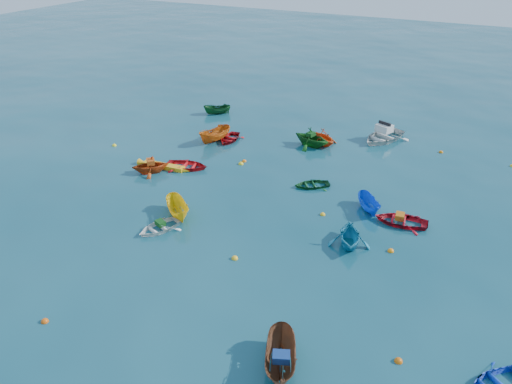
% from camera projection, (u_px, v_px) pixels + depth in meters
% --- Properties ---
extents(ground, '(160.00, 160.00, 0.00)m').
position_uv_depth(ground, '(217.00, 235.00, 28.86)').
color(ground, '#0A3E4E').
rests_on(ground, ground).
extents(dinghy_white_near, '(2.76, 3.19, 0.56)m').
position_uv_depth(dinghy_white_near, '(159.00, 230.00, 29.32)').
color(dinghy_white_near, white).
rests_on(dinghy_white_near, ground).
extents(sampan_brown_mid, '(2.46, 3.59, 1.30)m').
position_uv_depth(sampan_brown_mid, '(281.00, 369.00, 20.13)').
color(sampan_brown_mid, brown).
rests_on(sampan_brown_mid, ground).
extents(dinghy_orange_w, '(3.41, 3.38, 1.36)m').
position_uv_depth(dinghy_orange_w, '(151.00, 172.00, 36.08)').
color(dinghy_orange_w, '#C14112').
rests_on(dinghy_orange_w, ground).
extents(sampan_yellow_mid, '(3.01, 2.86, 1.17)m').
position_uv_depth(sampan_yellow_mid, '(179.00, 216.00, 30.72)').
color(sampan_yellow_mid, yellow).
rests_on(sampan_yellow_mid, ground).
extents(dinghy_green_e, '(3.00, 2.84, 0.51)m').
position_uv_depth(dinghy_green_e, '(312.00, 186.00, 34.15)').
color(dinghy_green_e, '#135124').
rests_on(dinghy_green_e, ground).
extents(dinghy_cyan_se, '(3.21, 3.43, 1.46)m').
position_uv_depth(dinghy_cyan_se, '(349.00, 244.00, 27.96)').
color(dinghy_cyan_se, teal).
rests_on(dinghy_cyan_se, ground).
extents(dinghy_red_nw, '(3.53, 2.87, 0.64)m').
position_uv_depth(dinghy_red_nw, '(187.00, 168.00, 36.72)').
color(dinghy_red_nw, red).
rests_on(dinghy_red_nw, ground).
extents(sampan_orange_n, '(2.08, 3.51, 1.28)m').
position_uv_depth(sampan_orange_n, '(215.00, 141.00, 41.24)').
color(sampan_orange_n, '#C85D12').
rests_on(sampan_orange_n, ground).
extents(dinghy_green_n, '(3.65, 3.32, 1.65)m').
position_uv_depth(dinghy_green_n, '(311.00, 146.00, 40.41)').
color(dinghy_green_n, '#145717').
rests_on(dinghy_green_n, ground).
extents(dinghy_red_ne, '(3.34, 2.57, 0.64)m').
position_uv_depth(dinghy_red_ne, '(401.00, 223.00, 29.93)').
color(dinghy_red_ne, red).
rests_on(dinghy_red_ne, ground).
extents(sampan_blue_far, '(2.35, 2.72, 1.02)m').
position_uv_depth(sampan_blue_far, '(368.00, 210.00, 31.30)').
color(sampan_blue_far, blue).
rests_on(sampan_blue_far, ground).
extents(dinghy_red_far, '(2.31, 3.01, 0.58)m').
position_uv_depth(dinghy_red_far, '(229.00, 140.00, 41.42)').
color(dinghy_red_far, '#B80F15').
rests_on(dinghy_red_far, ground).
extents(dinghy_orange_far, '(3.52, 3.43, 1.41)m').
position_uv_depth(dinghy_orange_far, '(323.00, 144.00, 40.74)').
color(dinghy_orange_far, '#F45416').
rests_on(dinghy_orange_far, ground).
extents(sampan_green_far, '(2.63, 2.27, 0.99)m').
position_uv_depth(sampan_green_far, '(217.00, 114.00, 47.23)').
color(sampan_green_far, '#114B20').
rests_on(sampan_green_far, ground).
extents(kayak_yellow, '(4.02, 0.96, 0.40)m').
position_uv_depth(kayak_yellow, '(164.00, 168.00, 36.75)').
color(kayak_yellow, '#F0A815').
rests_on(kayak_yellow, ground).
extents(motorboat_white, '(4.56, 5.24, 1.51)m').
position_uv_depth(motorboat_white, '(383.00, 140.00, 41.50)').
color(motorboat_white, silver).
rests_on(motorboat_white, ground).
extents(tarp_green_a, '(0.70, 0.62, 0.28)m').
position_uv_depth(tarp_green_a, '(160.00, 223.00, 29.18)').
color(tarp_green_a, '#124916').
rests_on(tarp_green_a, dinghy_white_near).
extents(tarp_blue_a, '(0.84, 0.75, 0.33)m').
position_uv_depth(tarp_blue_a, '(281.00, 357.00, 19.61)').
color(tarp_blue_a, navy).
rests_on(tarp_blue_a, sampan_brown_mid).
extents(tarp_orange_a, '(0.90, 0.91, 0.35)m').
position_uv_depth(tarp_orange_a, '(151.00, 162.00, 35.69)').
color(tarp_orange_a, '#C44C14').
rests_on(tarp_orange_a, dinghy_orange_w).
extents(tarp_green_b, '(0.64, 0.76, 0.32)m').
position_uv_depth(tarp_green_b, '(311.00, 134.00, 40.00)').
color(tarp_green_b, '#114414').
rests_on(tarp_green_b, dinghy_green_n).
extents(tarp_orange_b, '(0.58, 0.73, 0.33)m').
position_uv_depth(tarp_orange_b, '(400.00, 216.00, 29.73)').
color(tarp_orange_b, '#C06213').
rests_on(tarp_orange_b, dinghy_red_ne).
extents(buoy_or_a, '(0.35, 0.35, 0.35)m').
position_uv_depth(buoy_or_a, '(45.00, 322.00, 22.52)').
color(buoy_or_a, '#DE540C').
rests_on(buoy_or_a, ground).
extents(buoy_ye_a, '(0.36, 0.36, 0.36)m').
position_uv_depth(buoy_ye_a, '(235.00, 259.00, 26.77)').
color(buoy_ye_a, yellow).
rests_on(buoy_ye_a, ground).
extents(buoy_or_b, '(0.35, 0.35, 0.35)m').
position_uv_depth(buoy_or_b, '(398.00, 361.00, 20.47)').
color(buoy_or_b, '#DE610C').
rests_on(buoy_or_b, ground).
extents(buoy_ye_b, '(0.35, 0.35, 0.35)m').
position_uv_depth(buoy_ye_b, '(114.00, 146.00, 40.42)').
color(buoy_ye_b, yellow).
rests_on(buoy_ye_b, ground).
extents(buoy_or_c, '(0.35, 0.35, 0.35)m').
position_uv_depth(buoy_or_c, '(244.00, 162.00, 37.74)').
color(buoy_or_c, orange).
rests_on(buoy_or_c, ground).
extents(buoy_ye_c, '(0.33, 0.33, 0.33)m').
position_uv_depth(buoy_ye_c, '(323.00, 215.00, 30.81)').
color(buoy_ye_c, yellow).
rests_on(buoy_ye_c, ground).
extents(buoy_or_d, '(0.36, 0.36, 0.36)m').
position_uv_depth(buoy_or_d, '(391.00, 251.00, 27.37)').
color(buoy_or_d, orange).
rests_on(buoy_or_d, ground).
extents(buoy_ye_d, '(0.39, 0.39, 0.39)m').
position_uv_depth(buoy_ye_d, '(241.00, 164.00, 37.33)').
color(buoy_ye_d, yellow).
rests_on(buoy_ye_d, ground).
extents(buoy_or_e, '(0.34, 0.34, 0.34)m').
position_uv_depth(buoy_or_e, '(441.00, 153.00, 39.22)').
color(buoy_or_e, orange).
rests_on(buoy_or_e, ground).
extents(buoy_ye_e, '(0.30, 0.30, 0.30)m').
position_uv_depth(buoy_ye_e, '(512.00, 166.00, 37.01)').
color(buoy_ye_e, yellow).
rests_on(buoy_ye_e, ground).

